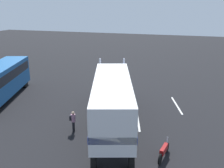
# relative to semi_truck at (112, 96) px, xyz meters

# --- Properties ---
(ground_plane) EXTENTS (120.00, 120.00, 0.00)m
(ground_plane) POSITION_rel_semi_truck_xyz_m (5.96, 1.83, -2.52)
(ground_plane) COLOR black
(lane_stripe_near) EXTENTS (4.28, 1.32, 0.01)m
(lane_stripe_near) POSITION_rel_semi_truck_xyz_m (1.88, -1.67, -2.52)
(lane_stripe_near) COLOR silver
(lane_stripe_near) RESTS_ON ground_plane
(lane_stripe_mid) EXTENTS (4.26, 1.42, 0.01)m
(lane_stripe_mid) POSITION_rel_semi_truck_xyz_m (6.12, -4.55, -2.52)
(lane_stripe_mid) COLOR silver
(lane_stripe_mid) RESTS_ON ground_plane
(semi_truck) EXTENTS (14.24, 6.72, 4.50)m
(semi_truck) POSITION_rel_semi_truck_xyz_m (0.00, 0.00, 0.00)
(semi_truck) COLOR #193399
(semi_truck) RESTS_ON ground_plane
(person_bystander) EXTENTS (0.40, 0.48, 1.63)m
(person_bystander) POSITION_rel_semi_truck_xyz_m (-1.65, 2.55, -1.63)
(person_bystander) COLOR black
(person_bystander) RESTS_ON ground_plane
(motorcycle) EXTENTS (2.09, 0.47, 1.12)m
(motorcycle) POSITION_rel_semi_truck_xyz_m (-3.15, -4.36, -2.04)
(motorcycle) COLOR black
(motorcycle) RESTS_ON ground_plane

